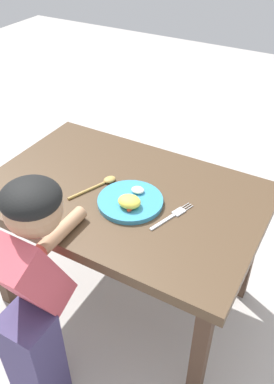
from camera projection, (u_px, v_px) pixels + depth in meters
name	position (u px, v px, depth m)	size (l,w,h in m)	color
ground_plane	(126.00, 295.00, 2.04)	(8.00, 8.00, 0.00)	#BDB7B0
dining_table	(123.00, 206.00, 1.68)	(1.13, 0.75, 0.67)	#503B27
plate	(130.00, 201.00, 1.56)	(0.26, 0.26, 0.06)	#3A93BF
fork	(172.00, 216.00, 1.50)	(0.09, 0.21, 0.01)	silver
spoon	(102.00, 183.00, 1.66)	(0.11, 0.22, 0.02)	tan
person	(33.00, 292.00, 1.37)	(0.19, 0.44, 0.97)	#453D6B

